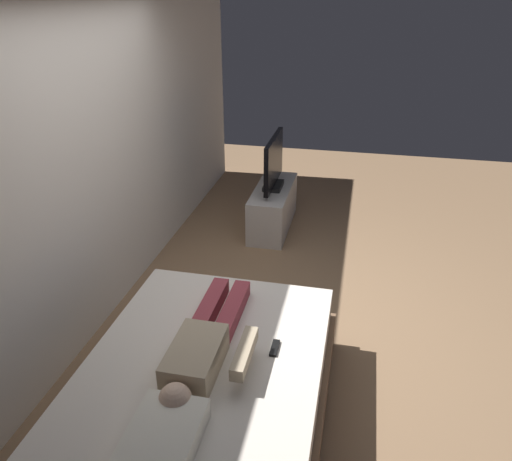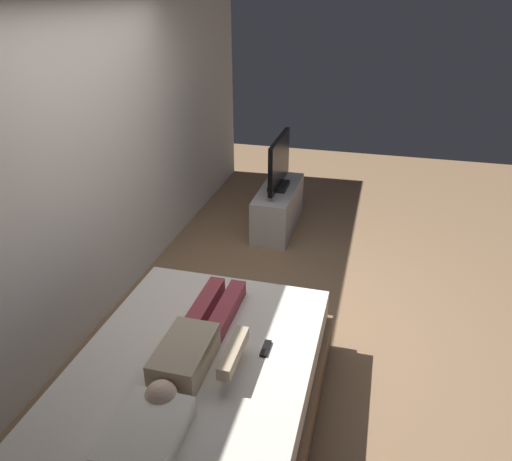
# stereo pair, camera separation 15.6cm
# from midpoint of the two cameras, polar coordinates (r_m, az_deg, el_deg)

# --- Properties ---
(ground_plane) EXTENTS (10.00, 10.00, 0.00)m
(ground_plane) POSITION_cam_midpoint_polar(r_m,az_deg,el_deg) (4.22, 1.01, -11.01)
(ground_plane) COLOR #8C6B4C
(back_wall) EXTENTS (6.40, 0.10, 2.80)m
(back_wall) POSITION_cam_midpoint_polar(r_m,az_deg,el_deg) (4.41, -17.21, 9.95)
(back_wall) COLOR silver
(back_wall) RESTS_ON ground
(bed) EXTENTS (1.94, 1.49, 0.54)m
(bed) POSITION_cam_midpoint_polar(r_m,az_deg,el_deg) (3.30, -7.20, -18.17)
(bed) COLOR brown
(bed) RESTS_ON ground
(pillow) EXTENTS (0.48, 0.34, 0.12)m
(pillow) POSITION_cam_midpoint_polar(r_m,az_deg,el_deg) (2.65, -12.53, -22.45)
(pillow) COLOR silver
(pillow) RESTS_ON bed
(person) EXTENTS (1.26, 0.46, 0.18)m
(person) POSITION_cam_midpoint_polar(r_m,az_deg,el_deg) (3.08, -7.45, -13.08)
(person) COLOR tan
(person) RESTS_ON bed
(remote) EXTENTS (0.15, 0.04, 0.02)m
(remote) POSITION_cam_midpoint_polar(r_m,az_deg,el_deg) (3.15, 0.72, -13.48)
(remote) COLOR black
(remote) RESTS_ON bed
(tv_stand) EXTENTS (1.10, 0.40, 0.50)m
(tv_stand) POSITION_cam_midpoint_polar(r_m,az_deg,el_deg) (5.73, 1.19, 2.66)
(tv_stand) COLOR #B7B2AD
(tv_stand) RESTS_ON ground
(tv) EXTENTS (0.88, 0.20, 0.59)m
(tv) POSITION_cam_midpoint_polar(r_m,az_deg,el_deg) (5.53, 1.25, 7.73)
(tv) COLOR black
(tv) RESTS_ON tv_stand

